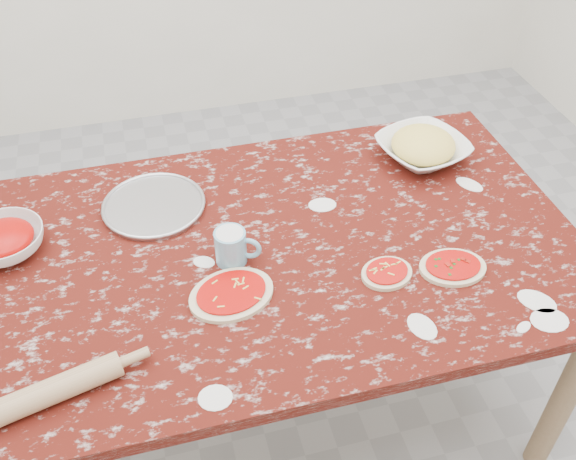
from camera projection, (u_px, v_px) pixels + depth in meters
The scene contains 10 objects.
ground at pixel (288, 399), 2.25m from camera, with size 4.00×4.00×0.00m, color gray.
worktable at pixel (288, 265), 1.80m from camera, with size 1.60×1.00×0.75m.
pizza_tray at pixel (154, 206), 1.86m from camera, with size 0.29×0.29×0.01m, color #B2B2B7.
sauce_bowl at pixel (5, 242), 1.70m from camera, with size 0.21×0.21×0.07m, color white.
cheese_bowl at pixel (422, 150), 2.02m from camera, with size 0.27×0.27×0.07m, color white.
flour_mug at pixel (232, 246), 1.67m from camera, with size 0.12×0.08×0.10m.
pizza_left at pixel (231, 294), 1.60m from camera, with size 0.25×0.22×0.02m.
pizza_mid at pixel (387, 273), 1.65m from camera, with size 0.16×0.14×0.02m.
pizza_right at pixel (453, 267), 1.67m from camera, with size 0.19×0.15×0.02m.
rolling_pin at pixel (55, 390), 1.36m from camera, with size 0.06×0.06×0.29m, color tan.
Camera 1 is at (-0.32, -1.23, 1.95)m, focal length 39.83 mm.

